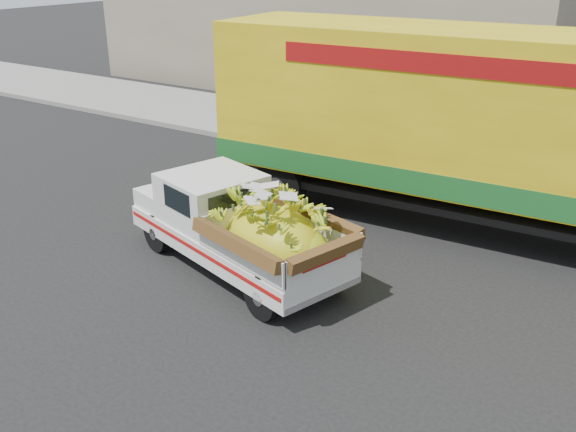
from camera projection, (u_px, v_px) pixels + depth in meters
The scene contains 6 objects.
ground at pixel (316, 277), 10.81m from camera, with size 100.00×100.00×0.00m, color black.
curb at pixel (443, 177), 15.33m from camera, with size 60.00×0.25×0.15m, color gray.
sidewalk at pixel (472, 155), 16.95m from camera, with size 60.00×4.00×0.14m, color gray.
building_left at pixel (326, 22), 24.61m from camera, with size 18.00×6.00×5.00m, color gray.
pickup_truck at pixel (248, 230), 10.58m from camera, with size 4.63×2.72×1.53m.
semi_trailer at pixel (524, 129), 11.51m from camera, with size 12.04×3.21×3.80m.
Camera 1 is at (4.89, -8.24, 5.14)m, focal length 40.00 mm.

